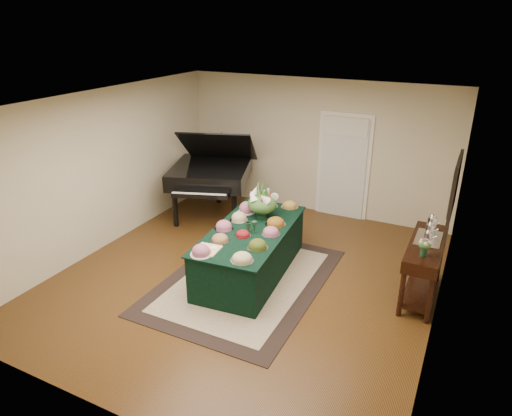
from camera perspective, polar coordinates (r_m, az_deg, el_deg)
The scene contains 14 objects.
ground at distance 7.25m, azimuth -1.06°, elevation -8.50°, with size 6.00×6.00×0.00m, color black.
area_rug at distance 7.13m, azimuth -1.41°, elevation -9.04°, with size 2.25×3.15×0.01m.
kitchen_doorway at distance 9.18m, azimuth 10.85°, elevation 5.00°, with size 1.05×0.07×2.10m.
buffet_table at distance 7.15m, azimuth -0.65°, elevation -5.41°, with size 1.30×2.41×0.77m.
food_platters at distance 6.98m, azimuth -0.89°, elevation -2.18°, with size 1.04×2.38×0.14m.
cutting_board at distance 6.39m, azimuth -6.06°, elevation -4.93°, with size 0.36×0.36×0.10m.
green_goblets at distance 6.82m, azimuth -0.70°, elevation -2.41°, with size 0.16×0.15×0.18m.
floral_centerpiece at distance 7.28m, azimuth 0.80°, elevation 0.99°, with size 0.50×0.50×0.50m.
grand_piano at distance 9.11m, azimuth -5.66°, elevation 4.42°, with size 1.91×2.10×1.80m.
wicker_basket at distance 8.58m, azimuth -1.88°, elevation -2.27°, with size 0.42×0.42×0.26m, color #AC8745.
mahogany_sideboard at distance 6.84m, azimuth 20.38°, elevation -5.52°, with size 0.45×1.41×0.89m.
tea_service at distance 6.84m, azimuth 20.90°, elevation -2.64°, with size 0.34×0.58×0.30m.
pink_bouquet at distance 6.30m, azimuth 20.33°, elevation -4.34°, with size 0.19×0.19×0.24m.
wall_painting at distance 6.42m, azimuth 23.61°, elevation 2.52°, with size 0.05×0.95×0.75m.
Camera 1 is at (2.86, -5.49, 3.77)m, focal length 32.00 mm.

